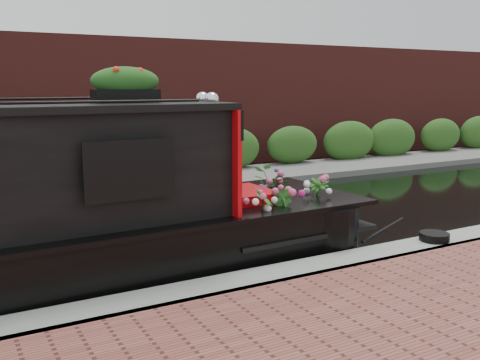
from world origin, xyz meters
TOP-DOWN VIEW (x-y plane):
  - ground at (0.00, 0.00)m, footprint 80.00×80.00m
  - near_bank_coping at (0.00, -3.30)m, footprint 40.00×0.60m
  - far_bank_path at (0.00, 4.20)m, footprint 40.00×2.40m
  - far_hedge at (0.00, 5.10)m, footprint 40.00×1.10m
  - far_brick_wall at (0.00, 7.20)m, footprint 40.00×1.00m
  - rope_fender at (2.81, -1.82)m, footprint 0.41×0.45m
  - coiled_mooring_rope at (3.55, -3.28)m, footprint 0.45×0.45m

SIDE VIEW (x-z plane):
  - ground at x=0.00m, z-range 0.00..0.00m
  - near_bank_coping at x=0.00m, z-range -0.25..0.25m
  - far_bank_path at x=0.00m, z-range -0.17..0.17m
  - far_hedge at x=0.00m, z-range -1.40..1.40m
  - far_brick_wall at x=0.00m, z-range -4.00..4.00m
  - rope_fender at x=2.81m, z-range 0.00..0.41m
  - coiled_mooring_rope at x=3.55m, z-range 0.25..0.37m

